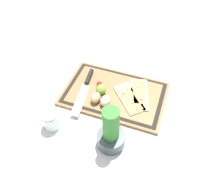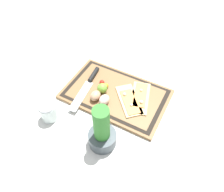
# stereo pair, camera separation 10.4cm
# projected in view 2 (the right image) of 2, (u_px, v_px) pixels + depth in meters

# --- Properties ---
(ground_plane) EXTENTS (6.00, 6.00, 0.00)m
(ground_plane) POSITION_uv_depth(u_px,v_px,m) (116.00, 95.00, 1.09)
(ground_plane) COLOR silver
(cutting_board) EXTENTS (0.50, 0.32, 0.02)m
(cutting_board) POSITION_uv_depth(u_px,v_px,m) (116.00, 94.00, 1.09)
(cutting_board) COLOR brown
(cutting_board) RESTS_ON ground_plane
(pizza_slice_near) EXTENTS (0.14, 0.21, 0.02)m
(pizza_slice_near) POSITION_uv_depth(u_px,v_px,m) (140.00, 97.00, 1.05)
(pizza_slice_near) COLOR #DBBC7F
(pizza_slice_near) RESTS_ON cutting_board
(pizza_slice_far) EXTENTS (0.19, 0.20, 0.02)m
(pizza_slice_far) POSITION_uv_depth(u_px,v_px,m) (129.00, 100.00, 1.04)
(pizza_slice_far) COLOR #DBBC7F
(pizza_slice_far) RESTS_ON cutting_board
(knife) EXTENTS (0.07, 0.30, 0.02)m
(knife) POSITION_uv_depth(u_px,v_px,m) (90.00, 81.00, 1.12)
(knife) COLOR silver
(knife) RESTS_ON cutting_board
(egg_brown) EXTENTS (0.05, 0.06, 0.05)m
(egg_brown) POSITION_uv_depth(u_px,v_px,m) (96.00, 96.00, 1.04)
(egg_brown) COLOR tan
(egg_brown) RESTS_ON cutting_board
(egg_pink) EXTENTS (0.05, 0.06, 0.05)m
(egg_pink) POSITION_uv_depth(u_px,v_px,m) (104.00, 100.00, 1.02)
(egg_pink) COLOR beige
(egg_pink) RESTS_ON cutting_board
(lime) EXTENTS (0.05, 0.05, 0.05)m
(lime) POSITION_uv_depth(u_px,v_px,m) (102.00, 88.00, 1.06)
(lime) COLOR #70A838
(lime) RESTS_ON cutting_board
(cherry_tomato_red) EXTENTS (0.03, 0.03, 0.03)m
(cherry_tomato_red) POSITION_uv_depth(u_px,v_px,m) (102.00, 82.00, 1.11)
(cherry_tomato_red) COLOR red
(cherry_tomato_red) RESTS_ON cutting_board
(cherry_tomato_yellow) EXTENTS (0.02, 0.02, 0.02)m
(cherry_tomato_yellow) POSITION_uv_depth(u_px,v_px,m) (106.00, 86.00, 1.09)
(cherry_tomato_yellow) COLOR gold
(cherry_tomato_yellow) RESTS_ON cutting_board
(herb_pot) EXTENTS (0.12, 0.12, 0.23)m
(herb_pot) POSITION_uv_depth(u_px,v_px,m) (102.00, 133.00, 0.87)
(herb_pot) COLOR #3D474C
(herb_pot) RESTS_ON ground_plane
(sauce_jar) EXTENTS (0.08, 0.08, 0.09)m
(sauce_jar) POSITION_uv_depth(u_px,v_px,m) (49.00, 112.00, 0.98)
(sauce_jar) COLOR silver
(sauce_jar) RESTS_ON ground_plane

